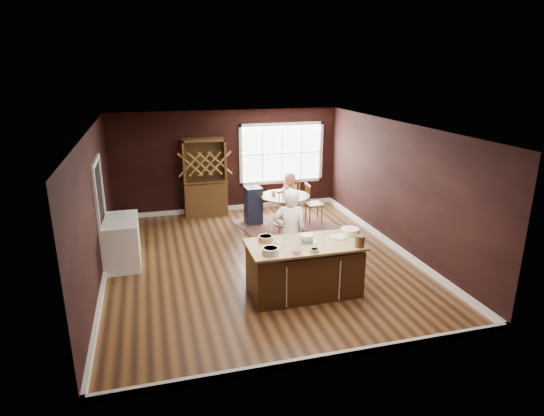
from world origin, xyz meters
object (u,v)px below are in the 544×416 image
Objects in this scene: chair_north at (291,196)px; chair_south at (289,213)px; layer_cake at (307,238)px; washer at (122,247)px; hutch at (205,178)px; chair_east at (314,202)px; seated_woman at (290,195)px; dryer at (123,236)px; baker at (290,233)px; high_chair at (253,205)px; toddler at (252,191)px; dining_table at (285,204)px; kitchen_island at (304,269)px.

chair_south is at bearing 44.11° from chair_north.
layer_cake is 4.40m from chair_north.
chair_north is at bearing 30.62° from washer.
layer_cake is at bearing -76.46° from hutch.
layer_cake is 3.79m from chair_east.
washer is at bearing 3.41° from chair_north.
hutch reaches higher than seated_woman.
chair_south is 3.68m from dryer.
seated_woman is at bearing -94.35° from baker.
layer_cake is 3.78m from high_chair.
washer is (-3.67, -0.95, -0.06)m from chair_south.
washer is (-3.02, 1.11, -0.39)m from baker.
toddler is at bearing -41.13° from hutch.
baker is 1.77× the size of high_chair.
kitchen_island is at bearing -101.67° from dining_table.
baker is 1.62× the size of chair_south.
high_chair is 0.48× the size of hutch.
chair_east is at bearing 67.54° from layer_cake.
chair_south is 1.13× the size of washer.
chair_east is at bearing -25.51° from hutch.
dryer is (-3.67, -0.31, -0.07)m from chair_south.
chair_east is 0.84× the size of seated_woman.
baker reaches higher than chair_south.
hutch is at bearing -62.56° from baker.
hutch is (-1.79, 1.26, 0.48)m from dining_table.
toddler is (-0.63, 1.08, 0.28)m from chair_south.
washer is (-3.06, 1.82, 0.03)m from kitchen_island.
kitchen_island is 2.83m from chair_south.
layer_cake is at bearing 112.03° from baker.
toddler is 3.35m from dryer.
toddler is at bearing 90.41° from kitchen_island.
high_chair is 3.34m from dryer.
hutch is at bearing 55.91° from washer.
dining_table is at bearing 36.07° from chair_north.
kitchen_island is 3.57m from dining_table.
seated_woman reaches higher than kitchen_island.
kitchen_island is 4.12m from seated_woman.
dining_table is 1.25× the size of high_chair.
baker is 3.46m from seated_woman.
high_chair is at bearing 91.06° from layer_cake.
chair_north is at bearing 20.21° from high_chair.
dryer is (0.00, 0.64, -0.01)m from washer.
dining_table is 1.25× the size of chair_north.
chair_east is at bearing 110.36° from seated_woman.
chair_south reaches higher than layer_cake.
layer_cake is at bearing -100.84° from dining_table.
dining_table is at bearing 23.95° from washer.
toddler is 0.28× the size of dryer.
dining_table is at bearing 78.33° from kitchen_island.
chair_south is (0.61, 2.77, 0.09)m from kitchen_island.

